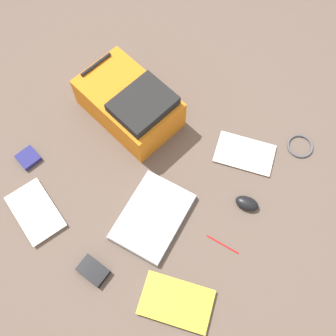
% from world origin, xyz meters
% --- Properties ---
extents(ground_plane, '(3.58, 3.58, 0.00)m').
position_xyz_m(ground_plane, '(0.00, 0.00, 0.00)').
color(ground_plane, brown).
extents(backpack, '(0.36, 0.50, 0.22)m').
position_xyz_m(backpack, '(0.18, 0.26, 0.10)').
color(backpack, orange).
rests_on(backpack, ground_plane).
extents(laptop, '(0.37, 0.28, 0.03)m').
position_xyz_m(laptop, '(-0.17, -0.12, 0.02)').
color(laptop, '#929296').
rests_on(laptop, ground_plane).
extents(book_manual, '(0.24, 0.30, 0.01)m').
position_xyz_m(book_manual, '(0.31, -0.28, 0.01)').
color(book_manual, silver).
rests_on(book_manual, ground_plane).
extents(book_red, '(0.25, 0.32, 0.02)m').
position_xyz_m(book_red, '(-0.40, -0.40, 0.01)').
color(book_red, silver).
rests_on(book_red, ground_plane).
extents(book_comic, '(0.23, 0.30, 0.02)m').
position_xyz_m(book_comic, '(-0.45, 0.30, 0.01)').
color(book_comic, silver).
rests_on(book_comic, ground_plane).
extents(computer_mouse, '(0.08, 0.11, 0.04)m').
position_xyz_m(computer_mouse, '(0.11, -0.41, 0.02)').
color(computer_mouse, black).
rests_on(computer_mouse, ground_plane).
extents(cable_coil, '(0.12, 0.12, 0.01)m').
position_xyz_m(cable_coil, '(0.50, -0.47, 0.01)').
color(cable_coil, '#4C4C51').
rests_on(cable_coil, ground_plane).
extents(power_brick, '(0.08, 0.12, 0.03)m').
position_xyz_m(power_brick, '(-0.49, -0.06, 0.02)').
color(power_brick, black).
rests_on(power_brick, ground_plane).
extents(pen_black, '(0.02, 0.15, 0.01)m').
position_xyz_m(pen_black, '(-0.10, -0.43, 0.00)').
color(pen_black, red).
rests_on(pen_black, ground_plane).
extents(earbud_pouch, '(0.10, 0.10, 0.02)m').
position_xyz_m(earbud_pouch, '(-0.28, 0.50, 0.01)').
color(earbud_pouch, navy).
rests_on(earbud_pouch, ground_plane).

